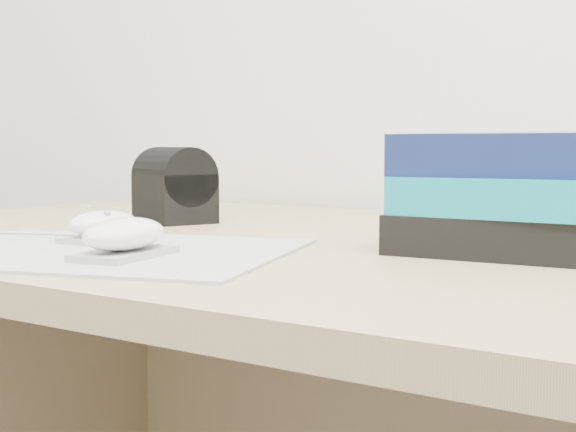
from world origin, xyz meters
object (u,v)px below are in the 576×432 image
Objects in this scene: mouse_rear at (103,225)px; mouse_front at (124,237)px; pouch at (174,186)px; book_stack at (528,194)px.

mouse_front is (0.11, -0.08, 0.00)m from mouse_rear.
mouse_rear is 0.26m from pouch.
mouse_rear is at bearing -66.54° from pouch.
book_stack reaches higher than pouch.
mouse_rear is 0.46m from book_stack.
book_stack is at bearing 24.25° from mouse_rear.
pouch is (-0.52, 0.05, -0.01)m from book_stack.
mouse_front is at bearing -55.66° from pouch.
mouse_rear is 0.14m from mouse_front.
book_stack is 1.83× the size of pouch.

